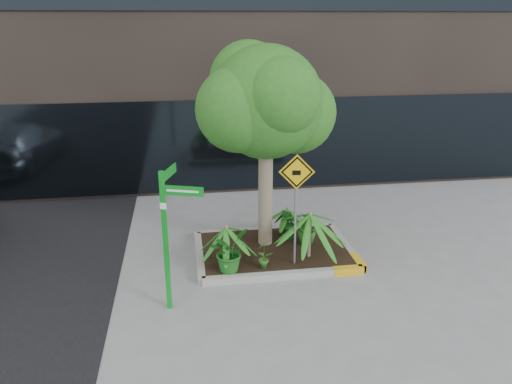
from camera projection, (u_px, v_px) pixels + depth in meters
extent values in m
plane|color=gray|center=(267.00, 261.00, 10.47)|extent=(80.00, 80.00, 0.00)
cube|color=#9E9E99|center=(265.00, 231.00, 11.78)|extent=(3.20, 0.15, 0.15)
cube|color=#9E9E99|center=(284.00, 276.00, 9.72)|extent=(3.20, 0.15, 0.15)
cube|color=#9E9E99|center=(200.00, 256.00, 10.53)|extent=(0.15, 2.20, 0.15)
cube|color=#9E9E99|center=(345.00, 246.00, 10.98)|extent=(0.15, 2.20, 0.15)
cube|color=gold|center=(348.00, 271.00, 9.91)|extent=(0.60, 0.17, 0.15)
cube|color=black|center=(274.00, 249.00, 10.74)|extent=(3.05, 2.05, 0.06)
cylinder|color=gray|center=(266.00, 188.00, 10.55)|extent=(0.30, 0.30, 2.85)
cylinder|color=gray|center=(270.00, 139.00, 10.22)|extent=(0.54, 0.15, 0.93)
sphere|color=#29611B|center=(266.00, 102.00, 9.95)|extent=(2.28, 2.28, 2.28)
sphere|color=#29611B|center=(295.00, 113.00, 10.41)|extent=(1.71, 1.71, 1.71)
sphere|color=#29611B|center=(239.00, 109.00, 9.73)|extent=(1.71, 1.71, 1.71)
sphere|color=#29611B|center=(281.00, 97.00, 9.38)|extent=(1.52, 1.52, 1.52)
sphere|color=#29611B|center=(249.00, 80.00, 10.23)|extent=(1.62, 1.62, 1.62)
cylinder|color=gray|center=(309.00, 234.00, 10.19)|extent=(0.07, 0.07, 1.01)
cylinder|color=gray|center=(227.00, 244.00, 9.97)|extent=(0.07, 0.07, 0.81)
cylinder|color=gray|center=(287.00, 221.00, 11.26)|extent=(0.07, 0.07, 0.66)
imported|color=#1C601B|center=(229.00, 251.00, 9.65)|extent=(1.01, 1.01, 0.82)
imported|color=#27671E|center=(307.00, 228.00, 10.83)|extent=(0.55, 0.55, 0.72)
imported|color=#30621E|center=(264.00, 253.00, 9.78)|extent=(0.47, 0.47, 0.63)
imported|color=#1E6A21|center=(289.00, 224.00, 11.05)|extent=(0.45, 0.45, 0.73)
cube|color=#0E9C22|center=(166.00, 243.00, 8.37)|extent=(0.09, 0.09, 2.52)
cube|color=#0E9C22|center=(182.00, 191.00, 8.00)|extent=(0.67, 0.25, 0.16)
cube|color=#0E9C22|center=(169.00, 173.00, 8.31)|extent=(0.25, 0.67, 0.16)
cube|color=white|center=(182.00, 191.00, 7.99)|extent=(0.51, 0.18, 0.04)
cube|color=white|center=(168.00, 173.00, 8.31)|extent=(0.18, 0.51, 0.04)
cube|color=white|center=(163.00, 206.00, 8.11)|extent=(0.10, 0.04, 0.11)
cylinder|color=slate|center=(295.00, 214.00, 9.78)|extent=(0.08, 0.23, 2.07)
cube|color=#E1B00B|center=(297.00, 172.00, 9.47)|extent=(0.69, 0.13, 0.69)
cube|color=black|center=(297.00, 172.00, 9.46)|extent=(0.61, 0.10, 0.62)
cube|color=#E1B00B|center=(297.00, 172.00, 9.46)|extent=(0.52, 0.08, 0.52)
cube|color=black|center=(297.00, 173.00, 9.46)|extent=(0.16, 0.03, 0.09)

